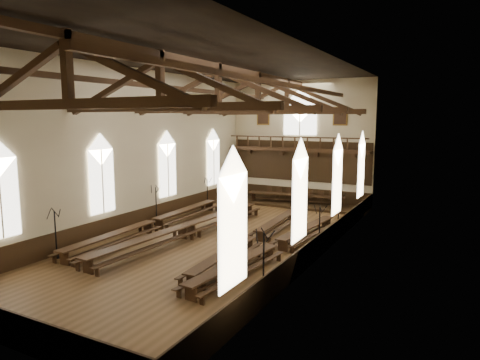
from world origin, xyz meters
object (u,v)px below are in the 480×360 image
(refectory_row_b, at_px, (187,228))
(high_table, at_px, (296,196))
(candelabrum_right_mid, at_px, (319,236))
(candelabrum_left_near, at_px, (56,243))
(candelabrum_right_far, at_px, (338,221))
(candelabrum_left_mid, at_px, (156,213))
(refectory_row_c, at_px, (254,237))
(candelabrum_left_far, at_px, (207,198))
(refectory_row_a, at_px, (153,223))
(dais, at_px, (295,204))
(refectory_row_d, at_px, (276,246))
(candelabrum_right_near, at_px, (263,276))

(refectory_row_b, bearing_deg, high_table, 78.85)
(candelabrum_right_mid, bearing_deg, candelabrum_left_near, -145.53)
(refectory_row_b, bearing_deg, candelabrum_right_far, 34.20)
(candelabrum_left_mid, distance_m, candelabrum_right_far, 11.66)
(refectory_row_c, distance_m, candelabrum_left_mid, 7.85)
(refectory_row_c, height_order, candelabrum_left_near, candelabrum_left_near)
(candelabrum_left_far, bearing_deg, candelabrum_right_far, -13.55)
(refectory_row_a, height_order, candelabrum_right_mid, candelabrum_right_mid)
(refectory_row_a, relative_size, dais, 1.26)
(refectory_row_b, xyz_separation_m, refectory_row_d, (5.95, -0.63, -0.07))
(dais, xyz_separation_m, high_table, (-0.00, 0.00, 0.71))
(refectory_row_d, bearing_deg, candelabrum_right_mid, 51.90)
(candelabrum_right_mid, bearing_deg, refectory_row_b, -169.40)
(refectory_row_b, xyz_separation_m, candelabrum_left_far, (-3.54, 7.81, 0.15))
(refectory_row_c, bearing_deg, refectory_row_d, -29.62)
(high_table, height_order, candelabrum_right_near, candelabrum_right_near)
(refectory_row_c, distance_m, candelabrum_right_far, 5.84)
(refectory_row_b, bearing_deg, candelabrum_right_mid, 10.60)
(refectory_row_b, distance_m, dais, 11.96)
(refectory_row_b, distance_m, candelabrum_right_near, 9.42)
(candelabrum_left_far, bearing_deg, refectory_row_a, -83.03)
(refectory_row_d, xyz_separation_m, high_table, (-3.64, 12.36, 0.29))
(refectory_row_b, height_order, dais, refectory_row_b)
(candelabrum_left_near, relative_size, candelabrum_left_far, 1.06)
(refectory_row_c, relative_size, candelabrum_left_near, 5.43)
(candelabrum_left_mid, bearing_deg, dais, 60.02)
(candelabrum_right_near, bearing_deg, candelabrum_left_mid, 147.03)
(refectory_row_a, relative_size, refectory_row_b, 0.97)
(refectory_row_d, xyz_separation_m, candelabrum_left_far, (-9.50, 8.44, 0.21))
(candelabrum_left_far, bearing_deg, candelabrum_right_mid, -29.96)
(refectory_row_c, height_order, candelabrum_left_far, candelabrum_left_far)
(candelabrum_left_far, distance_m, candelabrum_right_mid, 12.81)
(high_table, xyz_separation_m, candelabrum_right_far, (5.25, -6.59, -0.05))
(candelabrum_right_near, relative_size, candelabrum_right_far, 1.11)
(candelabrum_left_near, distance_m, candelabrum_left_far, 14.02)
(candelabrum_left_mid, bearing_deg, candelabrum_right_near, -32.97)
(refectory_row_c, bearing_deg, candelabrum_right_mid, 17.44)
(refectory_row_d, xyz_separation_m, dais, (-3.64, 12.36, -0.42))
(dais, distance_m, candelabrum_right_near, 18.14)
(refectory_row_a, relative_size, refectory_row_d, 1.03)
(candelabrum_left_mid, bearing_deg, candelabrum_left_near, -90.00)
(candelabrum_left_near, height_order, candelabrum_right_mid, candelabrum_left_near)
(refectory_row_d, height_order, candelabrum_left_far, candelabrum_left_far)
(refectory_row_c, bearing_deg, candelabrum_left_near, -139.72)
(candelabrum_right_mid, bearing_deg, candelabrum_left_mid, 179.18)
(candelabrum_left_near, distance_m, candelabrum_left_mid, 7.78)
(refectory_row_c, bearing_deg, refectory_row_b, -175.09)
(candelabrum_right_near, bearing_deg, dais, 106.82)
(refectory_row_a, bearing_deg, candelabrum_right_mid, 7.33)
(candelabrum_left_near, relative_size, candelabrum_right_near, 0.92)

